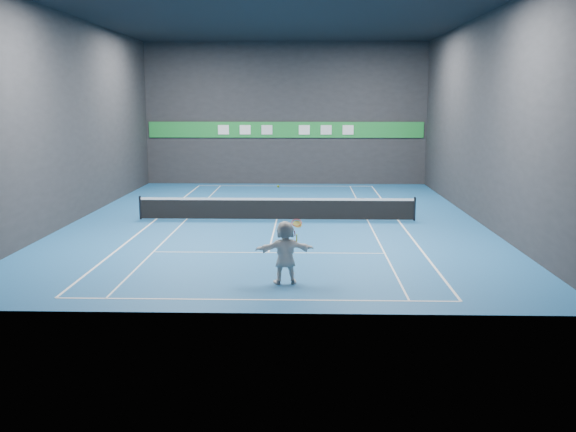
{
  "coord_description": "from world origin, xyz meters",
  "views": [
    {
      "loc": [
        1.31,
        -28.49,
        5.27
      ],
      "look_at": [
        0.72,
        -7.38,
        1.5
      ],
      "focal_mm": 40.0,
      "sensor_mm": 36.0,
      "label": 1
    }
  ],
  "objects_px": {
    "tennis_net": "(277,208)",
    "tennis_racket": "(297,225)",
    "player": "(285,252)",
    "tennis_ball": "(278,186)"
  },
  "relations": [
    {
      "from": "tennis_racket",
      "to": "player",
      "type": "bearing_deg",
      "value": -171.76
    },
    {
      "from": "tennis_ball",
      "to": "tennis_net",
      "type": "distance_m",
      "value": 10.51
    },
    {
      "from": "tennis_ball",
      "to": "tennis_net",
      "type": "height_order",
      "value": "tennis_ball"
    },
    {
      "from": "player",
      "to": "tennis_ball",
      "type": "height_order",
      "value": "tennis_ball"
    },
    {
      "from": "tennis_net",
      "to": "tennis_ball",
      "type": "bearing_deg",
      "value": -87.1
    },
    {
      "from": "tennis_net",
      "to": "tennis_racket",
      "type": "bearing_deg",
      "value": -84.12
    },
    {
      "from": "tennis_net",
      "to": "tennis_racket",
      "type": "distance_m",
      "value": 10.33
    },
    {
      "from": "tennis_racket",
      "to": "tennis_net",
      "type": "bearing_deg",
      "value": 95.88
    },
    {
      "from": "tennis_ball",
      "to": "tennis_racket",
      "type": "distance_m",
      "value": 1.26
    },
    {
      "from": "tennis_net",
      "to": "tennis_racket",
      "type": "height_order",
      "value": "tennis_racket"
    }
  ]
}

